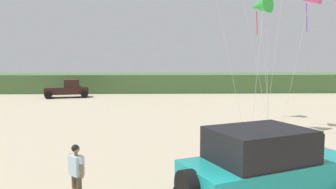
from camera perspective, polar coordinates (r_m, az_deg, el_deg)
The scene contains 5 objects.
dune_ridge at distance 45.54m, azimuth -8.69°, elevation 2.14°, with size 90.00×9.82×2.30m, color #4C703D.
jeep at distance 8.75m, azimuth 16.88°, elevation -12.35°, with size 5.00×3.85×2.26m.
person_watching at distance 9.44m, azimuth -15.65°, elevation -12.67°, with size 0.48×0.47×1.67m.
distant_pickup at distance 37.72m, azimuth -17.04°, elevation 0.92°, with size 4.93×3.43×1.98m.
kite_white_parafoil at distance 20.17m, azimuth 15.72°, elevation 14.68°, with size 1.74×2.77×7.77m.
Camera 1 is at (-0.43, -5.17, 3.86)m, focal length 35.02 mm.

